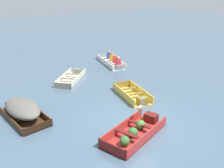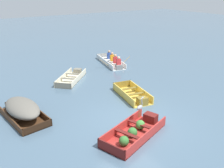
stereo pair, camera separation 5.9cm
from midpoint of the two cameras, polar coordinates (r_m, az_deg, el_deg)
ground_plane at (r=10.45m, az=5.59°, el=-8.67°), size 80.00×80.00×0.00m
dinghy_red_foreground at (r=9.54m, az=5.49°, el=-10.72°), size 3.06×2.03×0.41m
skiff_cream_near_moored at (r=15.14m, az=-9.05°, el=1.45°), size 2.64×2.66×0.33m
skiff_yellow_mid_moored at (r=12.55m, az=4.98°, el=-2.51°), size 1.48×2.62×0.40m
skiff_dark_varnish_far_moored at (r=11.19m, az=-19.69°, el=-5.37°), size 1.59×2.94×0.77m
rowboat_white_with_crew at (r=17.81m, az=0.08°, el=5.19°), size 2.20×3.53×0.91m
heron_on_dinghy at (r=9.75m, az=6.59°, el=-5.21°), size 0.46×0.21×0.84m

